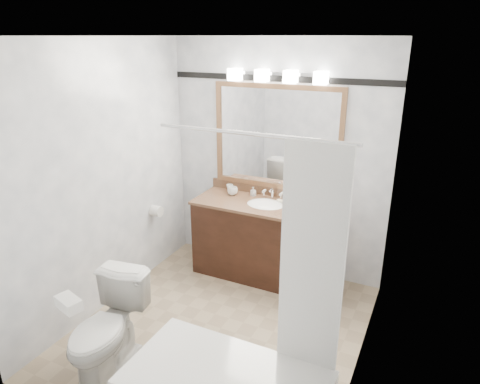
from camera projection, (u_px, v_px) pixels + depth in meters
name	position (u px, v px, depth m)	size (l,w,h in m)	color
room	(218.00, 200.00, 3.46)	(2.42, 2.62, 2.52)	tan
vanity	(265.00, 239.00, 4.60)	(1.53, 0.58, 0.97)	black
mirror	(276.00, 138.00, 4.46)	(1.40, 0.04, 1.10)	#906341
vanity_light_bar	(276.00, 76.00, 4.19)	(1.02, 0.14, 0.12)	silver
accent_stripe	(279.00, 79.00, 4.26)	(2.40, 0.01, 0.06)	black
tp_roll	(157.00, 211.00, 4.67)	(0.12, 0.12, 0.11)	white
toilet	(106.00, 329.00, 3.29)	(0.42, 0.74, 0.76)	white
tissue_box	(69.00, 303.00, 2.89)	(0.20, 0.11, 0.08)	white
coffee_maker	(317.00, 197.00, 4.11)	(0.19, 0.24, 0.37)	black
cup_left	(233.00, 191.00, 4.71)	(0.11, 0.11, 0.09)	white
cup_right	(230.00, 187.00, 4.84)	(0.07, 0.07, 0.07)	white
soap_bottle_a	(253.00, 191.00, 4.68)	(0.04, 0.05, 0.10)	white
soap_bar	(281.00, 201.00, 4.50)	(0.08, 0.05, 0.03)	beige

